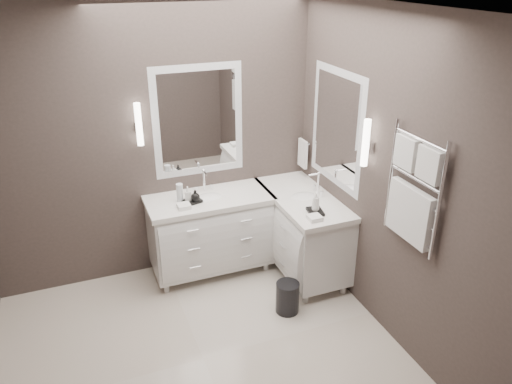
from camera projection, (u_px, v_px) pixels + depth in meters
name	position (u px, v px, depth m)	size (l,w,h in m)	color
floor	(203.00, 359.00, 4.09)	(3.20, 3.00, 0.01)	beige
ceiling	(183.00, 9.00, 2.95)	(3.20, 3.00, 0.01)	white
wall_back	(154.00, 146.00, 4.79)	(3.20, 0.01, 2.70)	#423834
wall_front	(282.00, 354.00, 2.25)	(3.20, 0.01, 2.70)	#423834
wall_right	(386.00, 179.00, 4.05)	(0.01, 3.00, 2.70)	#423834
vanity_back	(210.00, 229.00, 5.07)	(1.24, 0.59, 0.97)	white
vanity_right	(302.00, 228.00, 5.08)	(0.59, 1.24, 0.97)	white
mirror_back	(198.00, 121.00, 4.84)	(0.90, 0.02, 1.10)	white
mirror_right	(337.00, 128.00, 4.64)	(0.02, 0.90, 1.10)	white
sconce_back	(139.00, 125.00, 4.58)	(0.06, 0.06, 0.40)	white
sconce_right	(366.00, 144.00, 4.11)	(0.06, 0.06, 0.40)	white
towel_bar_corner	(303.00, 153.00, 5.28)	(0.03, 0.22, 0.30)	white
towel_ladder	(412.00, 195.00, 3.68)	(0.06, 0.58, 0.90)	white
waste_bin	(287.00, 297.00, 4.59)	(0.22, 0.22, 0.30)	black
amenity_tray_back	(192.00, 201.00, 4.80)	(0.17, 0.13, 0.03)	black
amenity_tray_right	(315.00, 212.00, 4.60)	(0.13, 0.18, 0.03)	black
water_bottle	(180.00, 193.00, 4.77)	(0.07, 0.07, 0.19)	silver
soap_bottle_a	(188.00, 193.00, 4.77)	(0.06, 0.06, 0.13)	white
soap_bottle_b	(195.00, 195.00, 4.75)	(0.09, 0.09, 0.11)	black
soap_bottle_c	(316.00, 201.00, 4.55)	(0.07, 0.07, 0.18)	white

